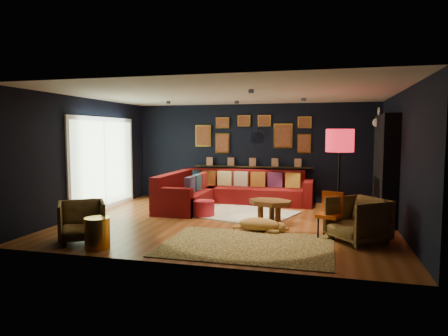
% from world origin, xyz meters
% --- Properties ---
extents(floor, '(6.50, 6.50, 0.00)m').
position_xyz_m(floor, '(0.00, 0.00, 0.00)').
color(floor, brown).
rests_on(floor, ground).
extents(room_walls, '(6.50, 6.50, 6.50)m').
position_xyz_m(room_walls, '(0.00, 0.00, 1.59)').
color(room_walls, black).
rests_on(room_walls, ground).
extents(sectional, '(3.41, 2.69, 0.86)m').
position_xyz_m(sectional, '(-0.61, 1.81, 0.32)').
color(sectional, maroon).
rests_on(sectional, ground).
extents(ledge, '(3.20, 0.12, 0.04)m').
position_xyz_m(ledge, '(0.00, 2.68, 0.92)').
color(ledge, black).
rests_on(ledge, room_walls).
extents(gallery_wall, '(3.15, 0.04, 1.02)m').
position_xyz_m(gallery_wall, '(-0.01, 2.72, 1.81)').
color(gallery_wall, gold).
rests_on(gallery_wall, room_walls).
extents(sunburst_mirror, '(0.47, 0.16, 0.47)m').
position_xyz_m(sunburst_mirror, '(0.10, 2.72, 1.70)').
color(sunburst_mirror, silver).
rests_on(sunburst_mirror, room_walls).
extents(fireplace, '(0.31, 1.60, 2.20)m').
position_xyz_m(fireplace, '(3.09, 0.90, 1.02)').
color(fireplace, black).
rests_on(fireplace, ground).
extents(deer_head, '(0.50, 0.28, 0.45)m').
position_xyz_m(deer_head, '(3.14, 1.40, 2.05)').
color(deer_head, white).
rests_on(deer_head, fireplace).
extents(sliding_door, '(0.06, 2.80, 2.20)m').
position_xyz_m(sliding_door, '(-3.22, 0.60, 1.10)').
color(sliding_door, white).
rests_on(sliding_door, ground).
extents(ceiling_spots, '(3.30, 2.50, 0.06)m').
position_xyz_m(ceiling_spots, '(-0.00, 0.80, 2.56)').
color(ceiling_spots, black).
rests_on(ceiling_spots, room_walls).
extents(shag_rug, '(2.85, 2.42, 0.03)m').
position_xyz_m(shag_rug, '(-0.03, 0.86, 0.02)').
color(shag_rug, silver).
rests_on(shag_rug, ground).
extents(leopard_rug, '(2.73, 1.96, 0.02)m').
position_xyz_m(leopard_rug, '(0.70, -1.63, 0.01)').
color(leopard_rug, tan).
rests_on(leopard_rug, ground).
extents(coffee_table, '(1.08, 0.94, 0.46)m').
position_xyz_m(coffee_table, '(0.85, -0.01, 0.40)').
color(coffee_table, brown).
rests_on(coffee_table, shag_rug).
extents(pouf, '(0.49, 0.49, 0.32)m').
position_xyz_m(pouf, '(-0.66, 0.36, 0.19)').
color(pouf, maroon).
rests_on(pouf, shag_rug).
extents(armchair_left, '(0.99, 0.98, 0.75)m').
position_xyz_m(armchair_left, '(-2.05, -2.05, 0.38)').
color(armchair_left, '#B48C43').
rests_on(armchair_left, ground).
extents(armchair_right, '(1.09, 1.10, 0.83)m').
position_xyz_m(armchair_right, '(2.45, -0.93, 0.41)').
color(armchair_right, '#B48C43').
rests_on(armchair_right, ground).
extents(gold_stool, '(0.39, 0.39, 0.49)m').
position_xyz_m(gold_stool, '(-1.57, -2.35, 0.25)').
color(gold_stool, gold).
rests_on(gold_stool, ground).
extents(orange_chair, '(0.48, 0.48, 0.80)m').
position_xyz_m(orange_chair, '(2.01, -0.73, 0.47)').
color(orange_chair, black).
rests_on(orange_chair, ground).
extents(floor_lamp, '(0.52, 0.52, 1.90)m').
position_xyz_m(floor_lamp, '(2.16, -0.05, 1.61)').
color(floor_lamp, black).
rests_on(floor_lamp, ground).
extents(dog, '(1.10, 0.62, 0.33)m').
position_xyz_m(dog, '(0.74, -0.64, 0.18)').
color(dog, '#C29344').
rests_on(dog, leopard_rug).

